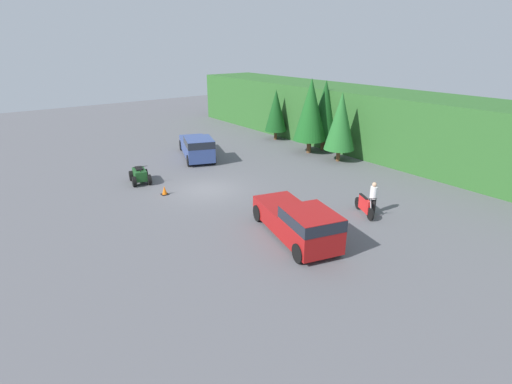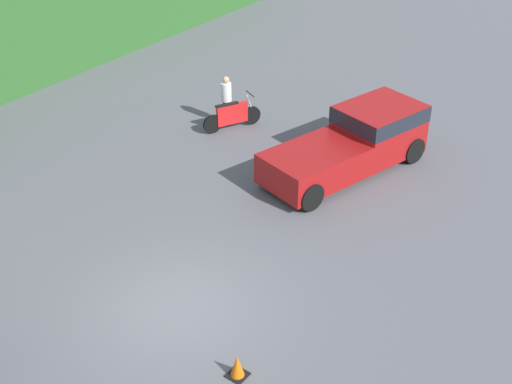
{
  "view_description": "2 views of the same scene",
  "coord_description": "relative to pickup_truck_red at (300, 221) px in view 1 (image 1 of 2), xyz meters",
  "views": [
    {
      "loc": [
        20.48,
        -11.53,
        8.77
      ],
      "look_at": [
        4.09,
        0.74,
        0.95
      ],
      "focal_mm": 28.0,
      "sensor_mm": 36.0,
      "label": 1
    },
    {
      "loc": [
        -9.36,
        -9.22,
        11.34
      ],
      "look_at": [
        4.09,
        0.74,
        0.95
      ],
      "focal_mm": 50.0,
      "sensor_mm": 36.0,
      "label": 2
    }
  ],
  "objects": [
    {
      "name": "dirt_bike",
      "position": [
        -0.15,
        4.83,
        -0.49
      ],
      "size": [
        2.01,
        1.12,
        1.2
      ],
      "rotation": [
        0.0,
        0.0,
        -0.46
      ],
      "color": "black",
      "rests_on": "ground_plane"
    },
    {
      "name": "traffic_cone",
      "position": [
        -9.28,
        -2.48,
        -0.73
      ],
      "size": [
        0.42,
        0.42,
        0.55
      ],
      "color": "black",
      "rests_on": "ground_plane"
    },
    {
      "name": "tree_mid_right",
      "position": [
        -11.02,
        12.84,
        2.42
      ],
      "size": [
        2.54,
        2.54,
        5.78
      ],
      "color": "brown",
      "rests_on": "ground_plane"
    },
    {
      "name": "ground_plane",
      "position": [
        -8.39,
        -0.02,
        -0.98
      ],
      "size": [
        80.0,
        80.0,
        0.0
      ],
      "primitive_type": "plane",
      "color": "#5B5B60"
    },
    {
      "name": "tree_right",
      "position": [
        -7.9,
        11.32,
        2.11
      ],
      "size": [
        2.31,
        2.31,
        5.26
      ],
      "color": "brown",
      "rests_on": "ground_plane"
    },
    {
      "name": "pickup_truck_second",
      "position": [
        -15.03,
        2.98,
        0.0
      ],
      "size": [
        6.26,
        3.94,
        1.85
      ],
      "rotation": [
        0.0,
        0.0,
        -0.35
      ],
      "color": "#334784",
      "rests_on": "ground_plane"
    },
    {
      "name": "hillside_backdrop",
      "position": [
        -8.39,
        15.98,
        1.49
      ],
      "size": [
        44.0,
        6.0,
        4.95
      ],
      "color": "#2D6028",
      "rests_on": "ground_plane"
    },
    {
      "name": "rider_person",
      "position": [
        0.05,
        5.24,
        -0.01
      ],
      "size": [
        0.51,
        0.51,
        1.79
      ],
      "rotation": [
        0.0,
        0.0,
        -0.55
      ],
      "color": "black",
      "rests_on": "ground_plane"
    },
    {
      "name": "quad_atv",
      "position": [
        -12.27,
        -2.82,
        -0.49
      ],
      "size": [
        2.17,
        1.55,
        1.25
      ],
      "rotation": [
        0.0,
        0.0,
        -0.21
      ],
      "color": "black",
      "rests_on": "ground_plane"
    },
    {
      "name": "tree_mid_left",
      "position": [
        -11.03,
        11.21,
        2.56
      ],
      "size": [
        2.65,
        2.65,
        6.03
      ],
      "color": "brown",
      "rests_on": "ground_plane"
    },
    {
      "name": "pickup_truck_red",
      "position": [
        0.0,
        0.0,
        0.0
      ],
      "size": [
        5.9,
        3.38,
        1.85
      ],
      "rotation": [
        0.0,
        0.0,
        -0.26
      ],
      "color": "maroon",
      "rests_on": "ground_plane"
    },
    {
      "name": "tree_left",
      "position": [
        -16.35,
        12.01,
        1.72
      ],
      "size": [
        2.02,
        2.02,
        4.59
      ],
      "color": "brown",
      "rests_on": "ground_plane"
    }
  ]
}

